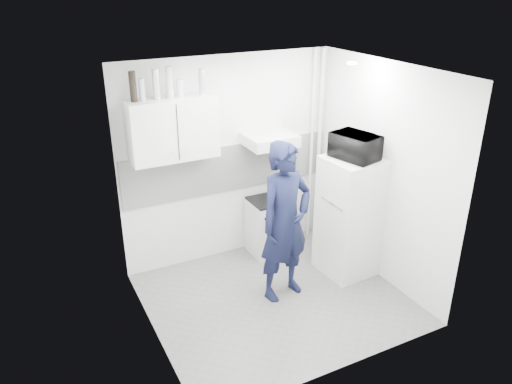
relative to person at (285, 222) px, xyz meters
name	(u,v)px	position (x,y,z in m)	size (l,w,h in m)	color
floor	(275,299)	(-0.15, -0.07, -0.93)	(2.80, 2.80, 0.00)	#60605B
ceiling	(280,71)	(-0.15, -0.07, 1.67)	(2.80, 2.80, 0.00)	white
wall_back	(229,160)	(-0.15, 1.18, 0.37)	(2.80, 2.80, 0.00)	silver
wall_left	(146,224)	(-1.55, -0.07, 0.37)	(2.60, 2.60, 0.00)	silver
wall_right	(382,174)	(1.25, -0.07, 0.37)	(2.60, 2.60, 0.00)	silver
person	(285,222)	(0.00, 0.00, 0.00)	(0.68, 0.44, 1.85)	black
stove	(267,227)	(0.28, 0.93, -0.56)	(0.46, 0.46, 0.74)	silver
fridge	(350,217)	(0.95, 0.08, -0.18)	(0.62, 0.62, 1.49)	white
stove_top	(268,201)	(0.28, 0.93, -0.18)	(0.44, 0.44, 0.03)	black
saucepan	(274,197)	(0.34, 0.86, -0.11)	(0.19, 0.19, 0.11)	silver
microwave	(355,146)	(0.95, 0.08, 0.71)	(0.36, 0.53, 0.29)	black
bottle_a	(133,87)	(-1.30, 1.00, 1.43)	(0.08, 0.08, 0.32)	black
bottle_b	(142,90)	(-1.20, 1.00, 1.39)	(0.06, 0.06, 0.24)	#B2B7BC
bottle_c	(156,84)	(-1.05, 1.00, 1.43)	(0.08, 0.08, 0.32)	silver
bottle_d	(169,82)	(-0.90, 1.00, 1.44)	(0.08, 0.08, 0.34)	#B2B7BC
canister_a	(180,88)	(-0.78, 1.00, 1.37)	(0.08, 0.08, 0.19)	#B2B7BC
bottle_e	(202,82)	(-0.53, 1.00, 1.42)	(0.07, 0.07, 0.29)	silver
upper_cabinet	(173,129)	(-0.90, 1.00, 0.92)	(1.00, 0.35, 0.70)	white
range_hood	(270,140)	(0.30, 0.93, 0.64)	(0.60, 0.50, 0.14)	silver
backsplash	(229,168)	(-0.15, 1.16, 0.27)	(2.74, 0.03, 0.60)	white
pipe_a	(319,147)	(1.15, 1.10, 0.37)	(0.05, 0.05, 2.60)	silver
pipe_b	(311,148)	(1.03, 1.10, 0.37)	(0.04, 0.04, 2.60)	silver
ceiling_spot_fixture	(352,63)	(0.85, 0.13, 1.64)	(0.10, 0.10, 0.02)	white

